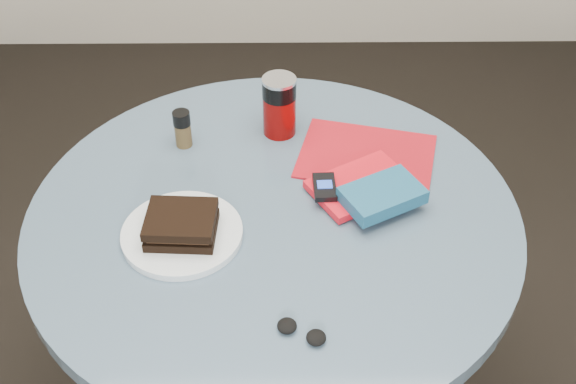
{
  "coord_description": "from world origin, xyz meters",
  "views": [
    {
      "loc": [
        0.02,
        -1.07,
        1.74
      ],
      "look_at": [
        0.03,
        0.0,
        0.8
      ],
      "focal_mm": 45.0,
      "sensor_mm": 36.0,
      "label": 1
    }
  ],
  "objects_px": {
    "novel": "(382,195)",
    "mp3_player": "(325,187)",
    "table": "(274,266)",
    "sandwich": "(181,224)",
    "plate": "(182,234)",
    "soda_can": "(279,106)",
    "pepper_grinder": "(183,129)",
    "red_book": "(361,186)",
    "headphones": "(301,332)",
    "magazine": "(366,156)"
  },
  "relations": [
    {
      "from": "soda_can",
      "to": "headphones",
      "type": "xyz_separation_m",
      "value": [
        0.04,
        -0.58,
        -0.06
      ]
    },
    {
      "from": "soda_can",
      "to": "mp3_player",
      "type": "height_order",
      "value": "soda_can"
    },
    {
      "from": "sandwich",
      "to": "red_book",
      "type": "relative_size",
      "value": 0.68
    },
    {
      "from": "novel",
      "to": "sandwich",
      "type": "bearing_deg",
      "value": 163.58
    },
    {
      "from": "red_book",
      "to": "mp3_player",
      "type": "distance_m",
      "value": 0.08
    },
    {
      "from": "plate",
      "to": "table",
      "type": "bearing_deg",
      "value": 22.32
    },
    {
      "from": "novel",
      "to": "mp3_player",
      "type": "relative_size",
      "value": 1.93
    },
    {
      "from": "plate",
      "to": "pepper_grinder",
      "type": "bearing_deg",
      "value": 94.82
    },
    {
      "from": "table",
      "to": "soda_can",
      "type": "xyz_separation_m",
      "value": [
        0.01,
        0.27,
        0.24
      ]
    },
    {
      "from": "plate",
      "to": "soda_can",
      "type": "height_order",
      "value": "soda_can"
    },
    {
      "from": "headphones",
      "to": "magazine",
      "type": "bearing_deg",
      "value": 72.25
    },
    {
      "from": "plate",
      "to": "soda_can",
      "type": "bearing_deg",
      "value": 60.88
    },
    {
      "from": "magazine",
      "to": "red_book",
      "type": "height_order",
      "value": "red_book"
    },
    {
      "from": "red_book",
      "to": "pepper_grinder",
      "type": "bearing_deg",
      "value": 126.74
    },
    {
      "from": "sandwich",
      "to": "mp3_player",
      "type": "distance_m",
      "value": 0.3
    },
    {
      "from": "magazine",
      "to": "red_book",
      "type": "xyz_separation_m",
      "value": [
        -0.02,
        -0.11,
        0.01
      ]
    },
    {
      "from": "plate",
      "to": "mp3_player",
      "type": "xyz_separation_m",
      "value": [
        0.28,
        0.11,
        0.02
      ]
    },
    {
      "from": "sandwich",
      "to": "pepper_grinder",
      "type": "relative_size",
      "value": 1.57
    },
    {
      "from": "sandwich",
      "to": "pepper_grinder",
      "type": "xyz_separation_m",
      "value": [
        -0.03,
        0.3,
        0.01
      ]
    },
    {
      "from": "sandwich",
      "to": "soda_can",
      "type": "distance_m",
      "value": 0.4
    },
    {
      "from": "plate",
      "to": "soda_can",
      "type": "relative_size",
      "value": 1.65
    },
    {
      "from": "plate",
      "to": "pepper_grinder",
      "type": "relative_size",
      "value": 2.68
    },
    {
      "from": "headphones",
      "to": "novel",
      "type": "bearing_deg",
      "value": 61.82
    },
    {
      "from": "plate",
      "to": "novel",
      "type": "relative_size",
      "value": 1.51
    },
    {
      "from": "mp3_player",
      "to": "headphones",
      "type": "xyz_separation_m",
      "value": [
        -0.06,
        -0.35,
        -0.02
      ]
    },
    {
      "from": "soda_can",
      "to": "mp3_player",
      "type": "bearing_deg",
      "value": -68.16
    },
    {
      "from": "table",
      "to": "pepper_grinder",
      "type": "relative_size",
      "value": 11.35
    },
    {
      "from": "pepper_grinder",
      "to": "magazine",
      "type": "distance_m",
      "value": 0.41
    },
    {
      "from": "table",
      "to": "pepper_grinder",
      "type": "xyz_separation_m",
      "value": [
        -0.2,
        0.22,
        0.21
      ]
    },
    {
      "from": "soda_can",
      "to": "novel",
      "type": "height_order",
      "value": "soda_can"
    },
    {
      "from": "plate",
      "to": "soda_can",
      "type": "xyz_separation_m",
      "value": [
        0.19,
        0.34,
        0.06
      ]
    },
    {
      "from": "table",
      "to": "sandwich",
      "type": "height_order",
      "value": "sandwich"
    },
    {
      "from": "soda_can",
      "to": "pepper_grinder",
      "type": "relative_size",
      "value": 1.62
    },
    {
      "from": "red_book",
      "to": "headphones",
      "type": "height_order",
      "value": "red_book"
    },
    {
      "from": "sandwich",
      "to": "mp3_player",
      "type": "relative_size",
      "value": 1.7
    },
    {
      "from": "red_book",
      "to": "mp3_player",
      "type": "relative_size",
      "value": 2.49
    },
    {
      "from": "magazine",
      "to": "mp3_player",
      "type": "relative_size",
      "value": 3.59
    },
    {
      "from": "sandwich",
      "to": "mp3_player",
      "type": "height_order",
      "value": "sandwich"
    },
    {
      "from": "pepper_grinder",
      "to": "mp3_player",
      "type": "distance_m",
      "value": 0.36
    },
    {
      "from": "pepper_grinder",
      "to": "magazine",
      "type": "bearing_deg",
      "value": -6.86
    },
    {
      "from": "table",
      "to": "magazine",
      "type": "relative_size",
      "value": 3.44
    },
    {
      "from": "sandwich",
      "to": "headphones",
      "type": "height_order",
      "value": "sandwich"
    },
    {
      "from": "novel",
      "to": "pepper_grinder",
      "type": "bearing_deg",
      "value": 124.4
    },
    {
      "from": "magazine",
      "to": "headphones",
      "type": "bearing_deg",
      "value": -93.67
    },
    {
      "from": "pepper_grinder",
      "to": "novel",
      "type": "relative_size",
      "value": 0.56
    },
    {
      "from": "pepper_grinder",
      "to": "headphones",
      "type": "bearing_deg",
      "value": -64.84
    },
    {
      "from": "table",
      "to": "mp3_player",
      "type": "bearing_deg",
      "value": 20.4
    },
    {
      "from": "plate",
      "to": "pepper_grinder",
      "type": "height_order",
      "value": "pepper_grinder"
    },
    {
      "from": "sandwich",
      "to": "red_book",
      "type": "bearing_deg",
      "value": 21.28
    },
    {
      "from": "plate",
      "to": "mp3_player",
      "type": "distance_m",
      "value": 0.3
    }
  ]
}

